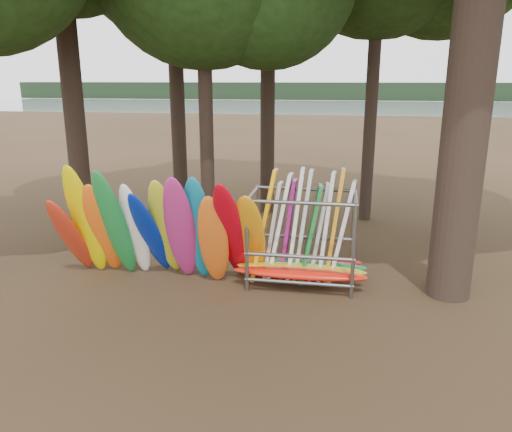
# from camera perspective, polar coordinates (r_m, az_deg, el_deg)

# --- Properties ---
(ground) EXTENTS (120.00, 120.00, 0.00)m
(ground) POSITION_cam_1_polar(r_m,az_deg,el_deg) (12.40, -2.60, -8.02)
(ground) COLOR #47331E
(ground) RESTS_ON ground
(lake) EXTENTS (160.00, 160.00, 0.00)m
(lake) POSITION_cam_1_polar(r_m,az_deg,el_deg) (71.30, 8.16, 11.35)
(lake) COLOR gray
(lake) RESTS_ON ground
(far_shore) EXTENTS (160.00, 4.00, 4.00)m
(far_shore) POSITION_cam_1_polar(r_m,az_deg,el_deg) (121.15, 9.13, 13.89)
(far_shore) COLOR black
(far_shore) RESTS_ON ground
(kayak_row) EXTENTS (5.41, 2.09, 3.14)m
(kayak_row) POSITION_cam_1_polar(r_m,az_deg,el_deg) (12.46, -11.05, -1.66)
(kayak_row) COLOR #B62B16
(kayak_row) RESTS_ON ground
(storage_rack) EXTENTS (3.24, 1.51, 2.88)m
(storage_rack) POSITION_cam_1_polar(r_m,az_deg,el_deg) (12.31, 5.29, -2.93)
(storage_rack) COLOR slate
(storage_rack) RESTS_ON ground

